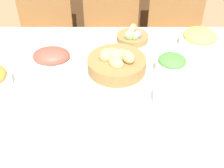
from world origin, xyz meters
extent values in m
cube|color=silver|center=(0.00, 0.00, 0.37)|extent=(1.82, 1.04, 0.74)
cylinder|color=olive|center=(-0.18, 0.58, 0.22)|extent=(0.03, 0.03, 0.44)
cylinder|color=olive|center=(0.21, 0.58, 0.22)|extent=(0.03, 0.03, 0.44)
cylinder|color=olive|center=(-0.18, 0.96, 0.22)|extent=(0.03, 0.03, 0.44)
cylinder|color=olive|center=(0.21, 0.97, 0.22)|extent=(0.03, 0.03, 0.44)
cube|color=olive|center=(0.02, 0.77, 0.45)|extent=(0.42, 0.42, 0.02)
cube|color=olive|center=(0.02, 0.97, 0.73)|extent=(0.42, 0.02, 0.54)
cylinder|color=olive|center=(-0.73, 0.60, 0.22)|extent=(0.03, 0.03, 0.44)
cylinder|color=olive|center=(-0.34, 0.56, 0.22)|extent=(0.03, 0.03, 0.44)
cylinder|color=olive|center=(-0.69, 0.99, 0.22)|extent=(0.03, 0.03, 0.44)
cylinder|color=olive|center=(-0.30, 0.94, 0.22)|extent=(0.03, 0.03, 0.44)
cube|color=olive|center=(-0.52, 0.77, 0.45)|extent=(0.46, 0.46, 0.02)
cube|color=olive|center=(-0.49, 0.97, 0.73)|extent=(0.42, 0.06, 0.54)
cylinder|color=olive|center=(0.31, 0.58, 0.22)|extent=(0.03, 0.03, 0.44)
cylinder|color=olive|center=(0.70, 0.58, 0.22)|extent=(0.03, 0.03, 0.44)
cylinder|color=olive|center=(0.32, 0.97, 0.22)|extent=(0.03, 0.03, 0.44)
cylinder|color=olive|center=(0.71, 0.96, 0.22)|extent=(0.03, 0.03, 0.44)
cube|color=olive|center=(0.51, 0.77, 0.45)|extent=(0.42, 0.42, 0.02)
cube|color=olive|center=(0.51, 0.97, 0.73)|extent=(0.42, 0.02, 0.54)
cube|color=brown|center=(0.18, 1.56, 0.44)|extent=(1.17, 0.44, 0.88)
cylinder|color=olive|center=(0.04, 0.08, 0.78)|extent=(0.28, 0.28, 0.07)
ellipsoid|color=tan|center=(0.10, 0.06, 0.83)|extent=(0.09, 0.10, 0.06)
ellipsoid|color=tan|center=(0.04, 0.04, 0.82)|extent=(0.10, 0.10, 0.05)
ellipsoid|color=tan|center=(0.04, 0.09, 0.82)|extent=(0.09, 0.08, 0.06)
ellipsoid|color=tan|center=(0.07, 0.09, 0.83)|extent=(0.08, 0.09, 0.05)
ellipsoid|color=tan|center=(-0.01, 0.09, 0.82)|extent=(0.09, 0.10, 0.06)
ellipsoid|color=tan|center=(0.03, 0.12, 0.82)|extent=(0.08, 0.07, 0.05)
cylinder|color=olive|center=(0.14, 0.36, 0.76)|extent=(0.18, 0.18, 0.03)
ellipsoid|color=#F4D151|center=(0.13, 0.35, 0.80)|extent=(0.04, 0.04, 0.05)
ellipsoid|color=#7FCC7A|center=(0.12, 0.36, 0.80)|extent=(0.04, 0.04, 0.05)
ellipsoid|color=#B27AD1|center=(0.17, 0.34, 0.80)|extent=(0.04, 0.04, 0.05)
ellipsoid|color=#7FCC7A|center=(0.15, 0.32, 0.80)|extent=(0.04, 0.04, 0.05)
ellipsoid|color=#F4D151|center=(0.13, 0.33, 0.80)|extent=(0.04, 0.04, 0.05)
ellipsoid|color=#7FCC7A|center=(0.11, 0.32, 0.80)|extent=(0.04, 0.04, 0.05)
ellipsoid|color=#F4D151|center=(0.14, 0.42, 0.80)|extent=(0.04, 0.04, 0.05)
ellipsoid|color=#B27AD1|center=(0.14, 0.40, 0.80)|extent=(0.03, 0.03, 0.04)
ellipsoid|color=white|center=(-0.29, 0.16, 0.75)|extent=(0.29, 0.21, 0.01)
ellipsoid|color=brown|center=(-0.29, 0.16, 0.77)|extent=(0.19, 0.14, 0.07)
cylinder|color=white|center=(0.30, 0.05, 0.78)|extent=(0.15, 0.15, 0.07)
ellipsoid|color=#478438|center=(0.30, 0.05, 0.82)|extent=(0.13, 0.13, 0.05)
cylinder|color=silver|center=(0.49, 0.29, 0.77)|extent=(0.21, 0.21, 0.06)
ellipsoid|color=#F4DB4C|center=(0.49, 0.29, 0.81)|extent=(0.18, 0.18, 0.06)
cylinder|color=white|center=(0.01, -0.31, 0.75)|extent=(0.27, 0.27, 0.01)
cube|color=silver|center=(-0.15, -0.31, 0.75)|extent=(0.02, 0.19, 0.00)
cube|color=silver|center=(0.17, -0.31, 0.75)|extent=(0.02, 0.19, 0.00)
cube|color=silver|center=(0.20, -0.31, 0.75)|extent=(0.02, 0.19, 0.00)
cylinder|color=silver|center=(0.23, -0.17, 0.79)|extent=(0.08, 0.08, 0.10)
cube|color=white|center=(-0.28, -0.15, 0.76)|extent=(0.12, 0.08, 0.03)
camera|label=1|loc=(0.02, -1.03, 1.57)|focal=45.00mm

